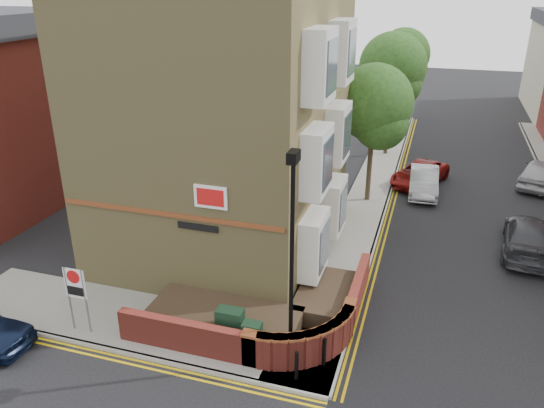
{
  "coord_description": "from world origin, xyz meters",
  "views": [
    {
      "loc": [
        4.86,
        -10.85,
        10.32
      ],
      "look_at": [
        0.16,
        4.0,
        3.68
      ],
      "focal_mm": 35.0,
      "sensor_mm": 36.0,
      "label": 1
    }
  ],
  "objects_px": {
    "utility_cabinet_large": "(230,327)",
    "zone_sign": "(76,289)",
    "lamppost": "(292,261)",
    "silver_car_near": "(424,181)"
  },
  "relations": [
    {
      "from": "utility_cabinet_large",
      "to": "silver_car_near",
      "type": "xyz_separation_m",
      "value": [
        4.91,
        14.69,
        -0.06
      ]
    },
    {
      "from": "utility_cabinet_large",
      "to": "zone_sign",
      "type": "bearing_deg",
      "value": -170.31
    },
    {
      "from": "utility_cabinet_large",
      "to": "zone_sign",
      "type": "distance_m",
      "value": 4.86
    },
    {
      "from": "zone_sign",
      "to": "lamppost",
      "type": "bearing_deg",
      "value": 6.07
    },
    {
      "from": "zone_sign",
      "to": "silver_car_near",
      "type": "height_order",
      "value": "zone_sign"
    },
    {
      "from": "utility_cabinet_large",
      "to": "lamppost",
      "type": "bearing_deg",
      "value": -3.01
    },
    {
      "from": "lamppost",
      "to": "utility_cabinet_large",
      "type": "height_order",
      "value": "lamppost"
    },
    {
      "from": "utility_cabinet_large",
      "to": "zone_sign",
      "type": "relative_size",
      "value": 0.55
    },
    {
      "from": "utility_cabinet_large",
      "to": "silver_car_near",
      "type": "distance_m",
      "value": 15.49
    },
    {
      "from": "lamppost",
      "to": "silver_car_near",
      "type": "height_order",
      "value": "lamppost"
    }
  ]
}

